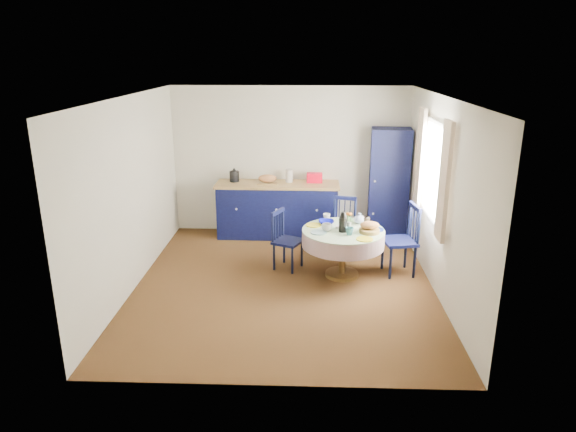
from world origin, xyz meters
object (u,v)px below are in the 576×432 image
at_px(mug_b, 349,231).
at_px(mug_c, 365,220).
at_px(mug_a, 327,227).
at_px(pantry_cabinet, 389,184).
at_px(chair_right, 402,239).
at_px(dining_table, 344,238).
at_px(mug_d, 327,217).
at_px(cobalt_bowl, 326,222).
at_px(chair_left, 286,239).
at_px(kitchen_counter, 278,209).
at_px(chair_far, 343,226).

relative_size(mug_b, mug_c, 0.87).
height_order(mug_b, mug_c, mug_b).
bearing_deg(mug_a, mug_b, -24.97).
bearing_deg(mug_c, mug_a, -148.30).
relative_size(pantry_cabinet, chair_right, 1.82).
distance_m(dining_table, mug_b, 0.27).
relative_size(mug_b, mug_d, 1.06).
bearing_deg(mug_b, mug_c, 61.65).
relative_size(mug_b, cobalt_bowl, 0.50).
relative_size(pantry_cabinet, mug_b, 16.58).
bearing_deg(chair_left, mug_c, -63.51).
xyz_separation_m(pantry_cabinet, mug_b, (-0.79, -1.90, -0.19)).
bearing_deg(chair_right, kitchen_counter, -139.13).
bearing_deg(chair_right, mug_b, -76.51).
relative_size(chair_far, chair_right, 0.89).
distance_m(chair_left, cobalt_bowl, 0.64).
relative_size(pantry_cabinet, dining_table, 1.62).
bearing_deg(kitchen_counter, chair_far, -37.10).
xyz_separation_m(mug_a, mug_c, (0.56, 0.35, -0.00)).
bearing_deg(mug_c, cobalt_bowl, -174.80).
bearing_deg(chair_left, pantry_cabinet, -24.13).
distance_m(pantry_cabinet, chair_far, 1.27).
height_order(kitchen_counter, mug_a, kitchen_counter).
bearing_deg(chair_far, pantry_cabinet, 60.82).
relative_size(chair_left, mug_c, 6.77).
bearing_deg(kitchen_counter, dining_table, -57.94).
distance_m(chair_right, cobalt_bowl, 1.09).
bearing_deg(chair_far, kitchen_counter, 156.53).
height_order(dining_table, mug_a, dining_table).
height_order(chair_left, chair_right, chair_right).
xyz_separation_m(pantry_cabinet, dining_table, (-0.85, -1.70, -0.35)).
height_order(kitchen_counter, cobalt_bowl, kitchen_counter).
relative_size(mug_d, cobalt_bowl, 0.47).
xyz_separation_m(dining_table, cobalt_bowl, (-0.24, 0.24, 0.14)).
height_order(chair_left, mug_a, chair_left).
bearing_deg(mug_d, chair_right, -15.30).
xyz_separation_m(chair_far, mug_d, (-0.27, -0.43, 0.28)).
bearing_deg(cobalt_bowl, mug_c, 5.20).
xyz_separation_m(chair_left, chair_far, (0.86, 0.59, 0.02)).
xyz_separation_m(kitchen_counter, chair_left, (0.20, -1.40, -0.04)).
height_order(mug_a, mug_d, mug_a).
bearing_deg(mug_a, chair_far, 72.49).
relative_size(kitchen_counter, cobalt_bowl, 9.36).
relative_size(dining_table, chair_right, 1.12).
xyz_separation_m(kitchen_counter, chair_right, (1.85, -1.53, 0.04)).
xyz_separation_m(pantry_cabinet, chair_left, (-1.67, -1.44, -0.48)).
bearing_deg(chair_right, mug_d, -114.73).
bearing_deg(pantry_cabinet, mug_c, -105.57).
xyz_separation_m(mug_a, mug_b, (0.30, -0.14, -0.00)).
xyz_separation_m(chair_left, mug_d, (0.59, 0.16, 0.30)).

